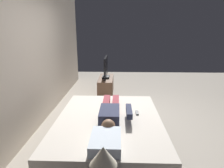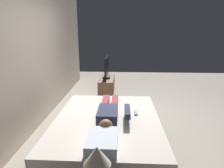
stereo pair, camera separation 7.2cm
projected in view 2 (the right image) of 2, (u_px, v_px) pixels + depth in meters
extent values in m
plane|color=#ADA393|center=(127.00, 125.00, 3.80)|extent=(10.00, 10.00, 0.00)
cube|color=beige|center=(41.00, 51.00, 3.90)|extent=(6.40, 0.10, 2.80)
cube|color=#333338|center=(107.00, 141.00, 2.98)|extent=(2.08, 1.61, 0.30)
cube|color=silver|center=(107.00, 125.00, 2.90)|extent=(2.00, 1.53, 0.24)
cube|color=white|center=(102.00, 141.00, 2.16)|extent=(0.48, 0.34, 0.12)
cube|color=#2D334C|center=(108.00, 115.00, 2.75)|extent=(0.48, 0.28, 0.18)
sphere|color=#936B4C|center=(106.00, 126.00, 2.43)|extent=(0.18, 0.18, 0.18)
cube|color=#993842|center=(115.00, 104.00, 3.28)|extent=(0.60, 0.11, 0.11)
cube|color=#993842|center=(105.00, 104.00, 3.28)|extent=(0.60, 0.11, 0.11)
cube|color=#2D334C|center=(127.00, 111.00, 2.78)|extent=(0.40, 0.08, 0.08)
cube|color=black|center=(136.00, 113.00, 3.02)|extent=(0.15, 0.04, 0.02)
cube|color=brown|center=(107.00, 86.00, 5.55)|extent=(1.10, 0.40, 0.50)
cube|color=black|center=(107.00, 77.00, 5.48)|extent=(0.32, 0.20, 0.05)
cube|color=black|center=(107.00, 67.00, 5.40)|extent=(0.88, 0.05, 0.54)
cone|color=beige|center=(97.00, 156.00, 1.49)|extent=(0.22, 0.22, 0.16)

